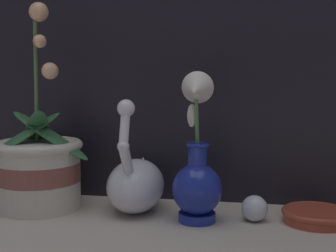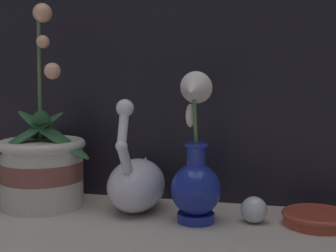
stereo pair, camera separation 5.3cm
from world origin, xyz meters
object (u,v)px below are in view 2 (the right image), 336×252
swan_figurine (137,182)px  glass_sphere (254,210)px  amber_dish (317,217)px  blue_vase (195,173)px  orchid_potted_plant (42,165)px

swan_figurine → glass_sphere: swan_figurine is taller
glass_sphere → amber_dish: glass_sphere is taller
glass_sphere → amber_dish: bearing=6.4°
blue_vase → swan_figurine: bearing=159.4°
blue_vase → amber_dish: (0.23, 0.04, -0.08)m
swan_figurine → blue_vase: bearing=-20.6°
swan_figurine → blue_vase: blue_vase is taller
swan_figurine → amber_dish: (0.36, -0.01, -0.05)m
blue_vase → amber_dish: blue_vase is taller
swan_figurine → glass_sphere: size_ratio=4.65×
blue_vase → glass_sphere: bearing=13.6°
glass_sphere → amber_dish: (0.12, 0.01, -0.01)m
orchid_potted_plant → swan_figurine: size_ratio=1.82×
orchid_potted_plant → swan_figurine: bearing=3.7°
swan_figurine → blue_vase: 0.15m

